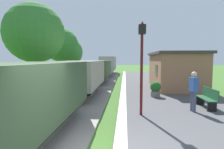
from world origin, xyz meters
TOP-DOWN VIEW (x-y plane):
  - freight_train at (-2.40, 15.16)m, footprint 2.50×32.60m
  - station_hut at (4.40, 10.81)m, footprint 3.50×5.80m
  - bench_near_hut at (4.29, 4.79)m, footprint 0.42×1.50m
  - bench_down_platform at (4.29, 15.31)m, footprint 0.42×1.50m
  - person_waiting at (3.42, 4.15)m, footprint 0.29×0.41m
  - potted_planter at (2.34, 7.21)m, footprint 0.64×0.64m
  - lamp_post_near at (1.16, 3.50)m, footprint 0.28×0.28m
  - tree_trackside_far at (-6.30, 9.70)m, footprint 4.45×4.45m
  - tree_field_left at (-6.68, 16.56)m, footprint 3.81×3.81m
  - tree_field_distant at (-7.55, 21.93)m, footprint 3.98×3.98m

SIDE VIEW (x-z plane):
  - bench_near_hut at x=4.29m, z-range 0.27..1.18m
  - bench_down_platform at x=4.29m, z-range 0.27..1.18m
  - potted_planter at x=2.34m, z-range 0.26..1.18m
  - person_waiting at x=3.42m, z-range 0.33..2.04m
  - freight_train at x=-2.40m, z-range 0.10..2.82m
  - station_hut at x=4.40m, z-range 0.26..3.04m
  - lamp_post_near at x=1.16m, z-range 0.95..4.65m
  - tree_field_distant at x=-7.55m, z-range 0.78..6.33m
  - tree_field_left at x=-6.68m, z-range 1.08..7.08m
  - tree_trackside_far at x=-6.30m, z-range 1.11..7.78m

